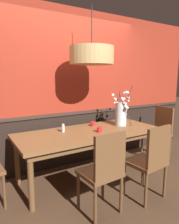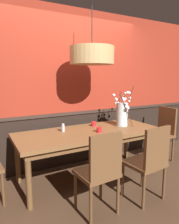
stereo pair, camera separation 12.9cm
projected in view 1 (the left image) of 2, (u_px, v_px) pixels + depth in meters
The scene contains 13 objects.
ground_plane at pixel (90, 177), 3.19m from camera, with size 24.00×24.00×0.00m, color #4C3321.
back_wall at pixel (70, 90), 3.51m from camera, with size 5.56×0.14×2.62m.
dining_table at pixel (90, 136), 3.08m from camera, with size 2.16×0.88×0.73m.
chair_far_side_left at pixel (47, 133), 3.66m from camera, with size 0.46×0.43×0.97m.
chair_far_side_right at pixel (81, 129), 4.01m from camera, with size 0.43×0.40×0.94m.
chair_near_side_left at pixel (104, 169), 2.23m from camera, with size 0.44×0.42×0.97m.
chair_near_side_right at pixel (150, 159), 2.53m from camera, with size 0.46×0.45×0.96m.
chair_head_east_end at pixel (159, 129), 3.88m from camera, with size 0.42×0.47×0.97m.
vase_with_blossoms at pixel (121, 114), 3.39m from camera, with size 0.36×0.36×0.65m.
candle_holder_nearer_center at pixel (93, 124), 3.36m from camera, with size 0.08×0.08×0.07m.
candle_holder_nearer_edge at pixel (99, 130), 2.98m from camera, with size 0.08×0.08×0.08m.
condiment_bottle at pixel (63, 128), 2.99m from camera, with size 0.05×0.05×0.12m.
pendant_lamp at pixel (92, 56), 2.95m from camera, with size 0.64×0.64×0.92m.
Camera 1 is at (-1.55, -2.54, 1.54)m, focal length 33.10 mm.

